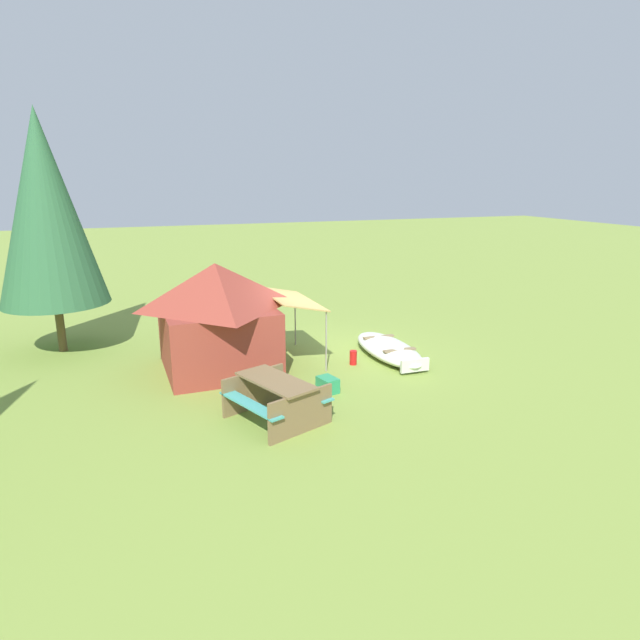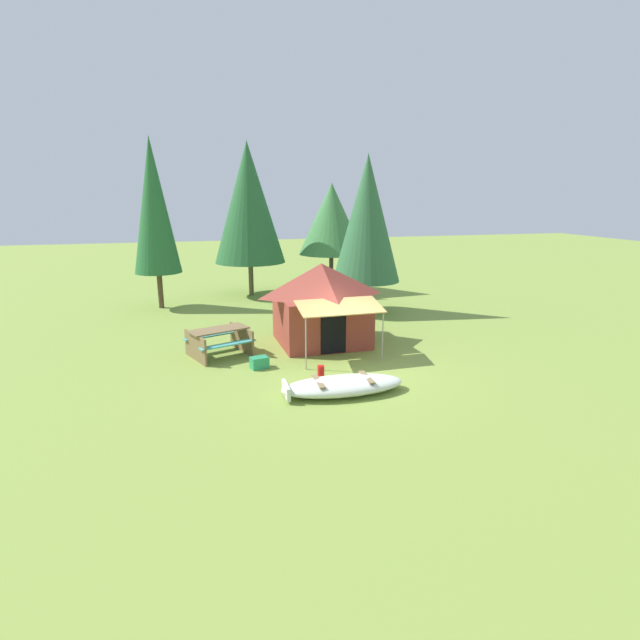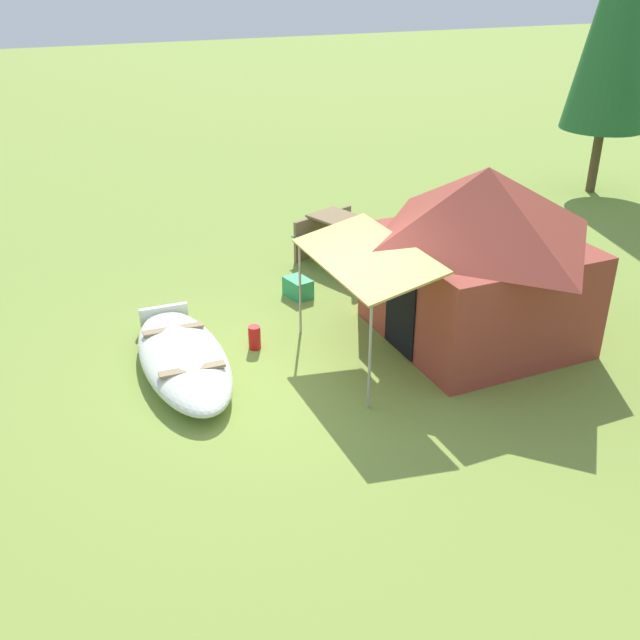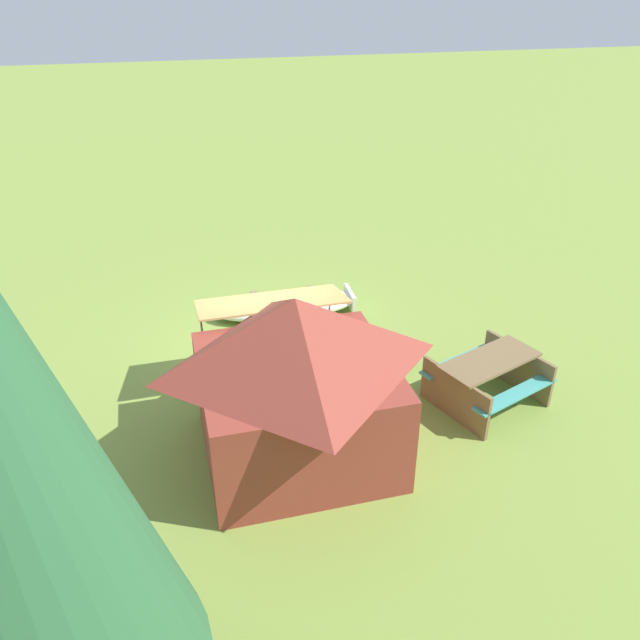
% 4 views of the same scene
% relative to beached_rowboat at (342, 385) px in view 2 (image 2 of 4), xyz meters
% --- Properties ---
extents(ground_plane, '(80.00, 80.00, 0.00)m').
position_rel_beached_rowboat_xyz_m(ground_plane, '(0.65, 1.44, -0.20)').
color(ground_plane, olive).
extents(beached_rowboat, '(2.95, 1.14, 0.39)m').
position_rel_beached_rowboat_xyz_m(beached_rowboat, '(0.00, 0.00, 0.00)').
color(beached_rowboat, silver).
rests_on(beached_rowboat, ground_plane).
extents(canvas_cabin_tent, '(2.88, 3.74, 2.51)m').
position_rel_beached_rowboat_xyz_m(canvas_cabin_tent, '(0.60, 4.14, 1.10)').
color(canvas_cabin_tent, '#94392C').
rests_on(canvas_cabin_tent, ground_plane).
extents(picnic_table, '(2.05, 1.91, 0.80)m').
position_rel_beached_rowboat_xyz_m(picnic_table, '(-2.58, 3.65, 0.29)').
color(picnic_table, brown).
rests_on(picnic_table, ground_plane).
extents(cooler_box, '(0.52, 0.42, 0.31)m').
position_rel_beached_rowboat_xyz_m(cooler_box, '(-1.63, 2.27, -0.05)').
color(cooler_box, '#29925B').
rests_on(cooler_box, ground_plane).
extents(fuel_can, '(0.23, 0.23, 0.35)m').
position_rel_beached_rowboat_xyz_m(fuel_can, '(-0.23, 1.07, -0.03)').
color(fuel_can, red).
rests_on(fuel_can, ground_plane).
extents(pine_tree_back_left, '(3.09, 3.09, 5.08)m').
position_rel_beached_rowboat_xyz_m(pine_tree_back_left, '(3.29, 12.37, 3.23)').
color(pine_tree_back_left, '#463837').
rests_on(pine_tree_back_left, ground_plane).
extents(pine_tree_back_right, '(3.18, 3.18, 6.83)m').
position_rel_beached_rowboat_xyz_m(pine_tree_back_right, '(-0.53, 12.47, 3.97)').
color(pine_tree_back_right, brown).
rests_on(pine_tree_back_right, ground_plane).
extents(pine_tree_far_center, '(2.60, 2.60, 6.03)m').
position_rel_beached_rowboat_xyz_m(pine_tree_far_center, '(3.36, 7.75, 3.44)').
color(pine_tree_far_center, brown).
rests_on(pine_tree_far_center, ground_plane).
extents(pine_tree_side, '(1.85, 1.85, 6.76)m').
position_rel_beached_rowboat_xyz_m(pine_tree_side, '(-4.47, 10.69, 3.89)').
color(pine_tree_side, brown).
rests_on(pine_tree_side, ground_plane).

